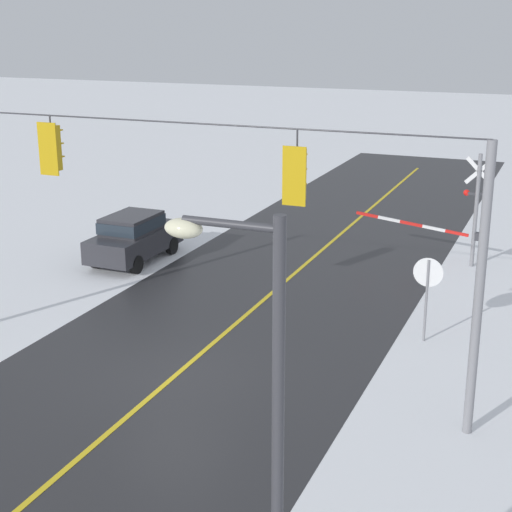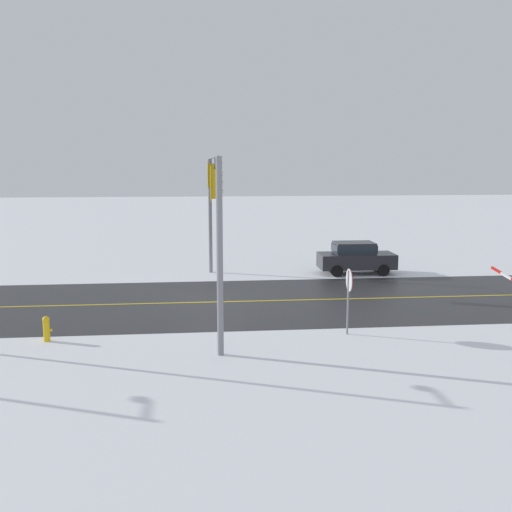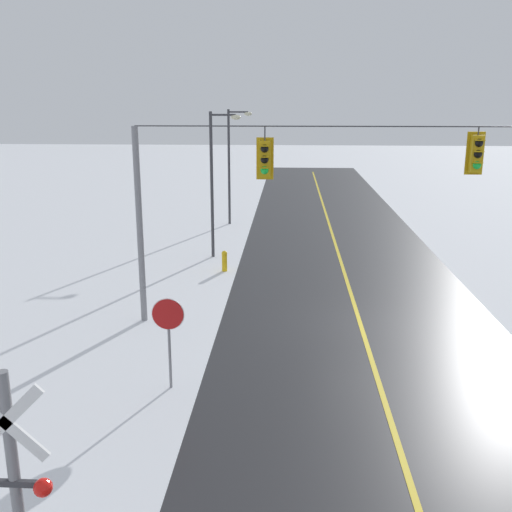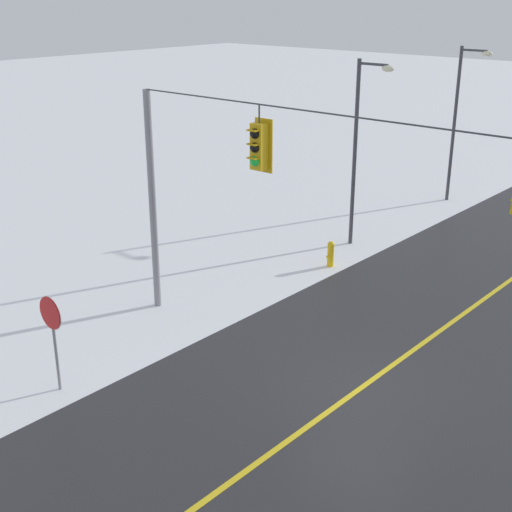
% 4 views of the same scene
% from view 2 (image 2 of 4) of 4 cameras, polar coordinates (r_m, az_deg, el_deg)
% --- Properties ---
extents(ground_plane, '(160.00, 160.00, 0.00)m').
position_cam_2_polar(ground_plane, '(25.32, -4.11, -4.57)').
color(ground_plane, white).
extents(road_asphalt, '(9.00, 80.00, 0.01)m').
position_cam_2_polar(road_asphalt, '(25.87, -17.56, -4.67)').
color(road_asphalt, '#28282B').
rests_on(road_asphalt, ground).
extents(lane_centre_line, '(0.14, 72.00, 0.01)m').
position_cam_2_polar(lane_centre_line, '(25.87, -17.56, -4.66)').
color(lane_centre_line, gold).
rests_on(lane_centre_line, ground).
extents(signal_span, '(14.20, 0.47, 6.22)m').
position_cam_2_polar(signal_span, '(24.68, -4.20, 4.61)').
color(signal_span, gray).
rests_on(signal_span, ground).
extents(stop_sign, '(0.80, 0.09, 2.35)m').
position_cam_2_polar(stop_sign, '(20.51, 9.14, -3.02)').
color(stop_sign, gray).
rests_on(stop_sign, ground).
extents(parked_car_charcoal, '(1.84, 4.21, 1.74)m').
position_cam_2_polar(parked_car_charcoal, '(31.98, 9.79, -0.04)').
color(parked_car_charcoal, '#2D2D33').
rests_on(parked_car_charcoal, ground).
extents(fire_hydrant, '(0.24, 0.31, 0.88)m').
position_cam_2_polar(fire_hydrant, '(21.00, -19.96, -6.68)').
color(fire_hydrant, gold).
rests_on(fire_hydrant, ground).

